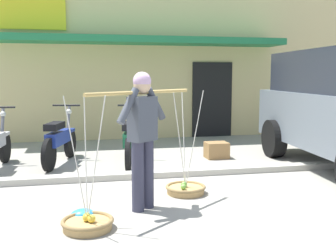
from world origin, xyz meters
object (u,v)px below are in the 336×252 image
Objects in this scene: wooden_crate at (217,150)px; motorcycle_second_in_row at (59,140)px; plastic_litter_bag at (83,215)px; motorcycle_third_in_row at (130,140)px; fruit_basket_left_side at (186,188)px; fruit_basket_right_side at (88,222)px; fruit_vendor at (142,131)px.

motorcycle_second_in_row is at bearing 178.57° from wooden_crate.
wooden_crate is at bearing 49.12° from plastic_litter_bag.
plastic_litter_bag is (-0.90, -2.88, -0.38)m from motorcycle_third_in_row.
plastic_litter_bag is (-1.42, -0.80, -0.01)m from fruit_basket_left_side.
motorcycle_second_in_row is 1.32m from motorcycle_third_in_row.
motorcycle_second_in_row is (-0.44, 3.43, 0.38)m from fruit_basket_right_side.
fruit_vendor is 3.14m from motorcycle_second_in_row.
motorcycle_third_in_row is at bearing -173.78° from wooden_crate.
wooden_crate is (2.61, 3.35, 0.08)m from fruit_basket_right_side.
motorcycle_third_in_row is at bearing -11.74° from motorcycle_second_in_row.
fruit_basket_left_side reaches higher than plastic_litter_bag.
fruit_basket_right_side reaches higher than motorcycle_second_in_row.
plastic_litter_bag is at bearing 99.59° from fruit_basket_right_side.
fruit_vendor is 3.50m from wooden_crate.
motorcycle_second_in_row is at bearing 97.05° from plastic_litter_bag.
fruit_vendor is 2.68m from motorcycle_third_in_row.
plastic_litter_bag is (-0.73, -0.26, -0.91)m from fruit_vendor.
fruit_basket_right_side is at bearing -141.86° from fruit_vendor.
motorcycle_third_in_row is 1.79m from wooden_crate.
fruit_basket_right_side is 3.29m from motorcycle_third_in_row.
fruit_vendor reaches higher than fruit_basket_right_side.
motorcycle_second_in_row is 3.20m from plastic_litter_bag.
fruit_vendor reaches higher than motorcycle_second_in_row.
wooden_crate is (3.05, -0.08, -0.29)m from motorcycle_second_in_row.
plastic_litter_bag is at bearing -107.36° from motorcycle_third_in_row.
fruit_vendor is 0.94× the size of motorcycle_third_in_row.
plastic_litter_bag is 4.07m from wooden_crate.
fruit_basket_right_side is 4.25m from wooden_crate.
fruit_vendor is 1.26m from fruit_basket_left_side.
fruit_basket_left_side is (0.69, 0.54, -0.90)m from fruit_vendor.
fruit_basket_left_side is 3.30× the size of wooden_crate.
fruit_vendor is 6.05× the size of plastic_litter_bag.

